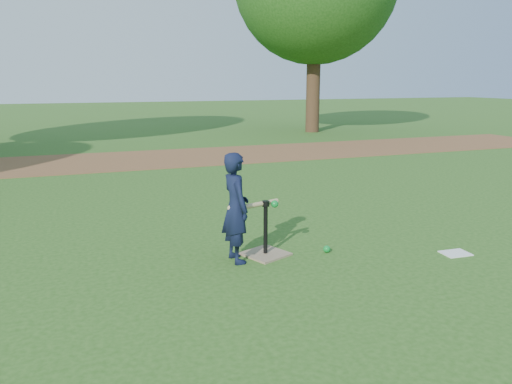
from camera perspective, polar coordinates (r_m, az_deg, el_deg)
name	(u,v)px	position (r m, az deg, el deg)	size (l,w,h in m)	color
ground	(272,261)	(5.39, 1.82, -7.86)	(80.00, 80.00, 0.00)	#285116
dirt_strip	(156,159)	(12.46, -11.33, 3.76)	(24.00, 3.00, 0.01)	brown
child	(236,208)	(5.22, -2.33, -1.81)	(0.43, 0.28, 1.17)	black
wiffle_ball_ground	(327,249)	(5.68, 8.09, -6.47)	(0.08, 0.08, 0.08)	#0C862C
clipboard	(456,253)	(6.02, 21.84, -6.52)	(0.30, 0.23, 0.01)	white
batting_tee	(265,245)	(5.53, 1.09, -6.11)	(0.56, 0.56, 0.61)	#91785C
swing_action	(257,205)	(5.33, 0.14, -1.50)	(0.62, 0.24, 0.08)	tan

